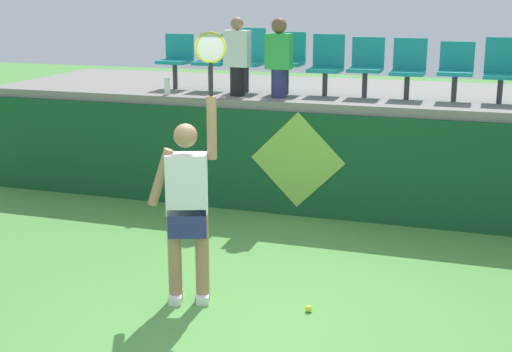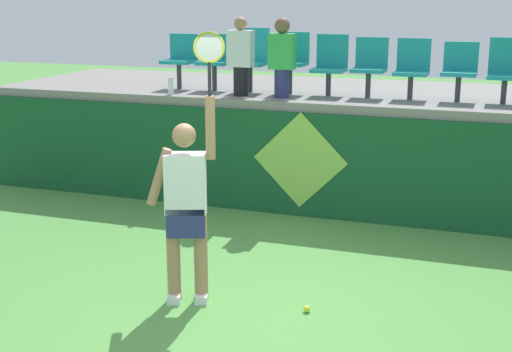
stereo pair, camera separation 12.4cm
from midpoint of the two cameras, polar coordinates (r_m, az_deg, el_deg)
ground_plane at (r=6.66m, az=-0.65°, el=-11.25°), size 40.00×40.00×0.00m
court_back_wall at (r=9.36m, az=5.75°, el=0.79°), size 10.57×0.20×1.38m
spectator_platform at (r=10.57m, az=7.55°, el=6.46°), size 10.57×2.91×0.12m
tennis_player at (r=6.70m, az=-5.98°, el=-2.18°), size 0.72×0.37×2.55m
tennis_ball at (r=6.78m, az=3.69°, el=-10.48°), size 0.07×0.07×0.07m
water_bottle at (r=10.06m, az=-7.44°, el=7.10°), size 0.08×0.08×0.24m
stadium_chair_0 at (r=10.71m, az=-6.67°, el=9.34°), size 0.44×0.42×0.79m
stadium_chair_1 at (r=10.48m, az=-3.85°, el=9.32°), size 0.44×0.42×0.80m
stadium_chair_2 at (r=10.30m, az=-0.97°, el=9.45°), size 0.44×0.42×0.89m
stadium_chair_3 at (r=10.11m, az=2.20°, el=9.31°), size 0.44×0.42×0.84m
stadium_chair_4 at (r=9.98m, az=5.29°, el=8.95°), size 0.44×0.42×0.82m
stadium_chair_5 at (r=9.87m, az=8.41°, el=8.79°), size 0.44×0.42×0.79m
stadium_chair_6 at (r=9.79m, az=11.68°, el=8.53°), size 0.44×0.42×0.79m
stadium_chair_7 at (r=9.73m, az=15.26°, el=8.29°), size 0.44×0.42×0.76m
stadium_chair_8 at (r=9.73m, az=18.61°, el=8.11°), size 0.44×0.42×0.82m
spectator_0 at (r=9.86m, az=-1.87°, el=9.55°), size 0.34×0.20×1.06m
spectator_2 at (r=9.68m, az=1.46°, el=9.51°), size 0.34×0.21×1.06m
wall_signage_mount at (r=9.55m, az=2.88°, el=-3.17°), size 1.27×0.01×1.40m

